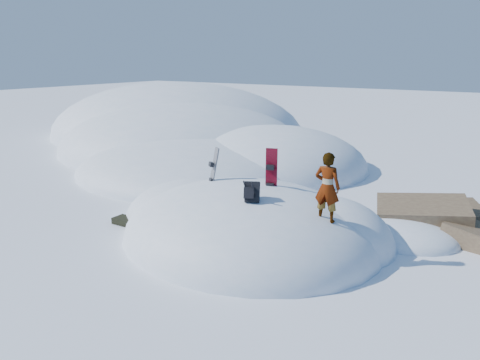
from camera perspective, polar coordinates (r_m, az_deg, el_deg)
The scene contains 9 objects.
ground at distance 12.42m, azimuth 1.00°, elevation -7.27°, with size 120.00×120.00×0.00m, color white.
snow_mound at distance 12.70m, azimuth 0.93°, elevation -6.77°, with size 8.00×6.00×3.00m.
snow_ridge at distance 26.09m, azimuth -6.63°, elevation 4.42°, with size 21.50×18.50×6.40m.
rock_outcrop at distance 13.76m, azimuth 21.34°, elevation -6.03°, with size 4.68×4.41×1.68m.
snowboard_red at distance 11.96m, azimuth 3.79°, elevation 0.19°, with size 0.30×0.22×1.60m.
snowboard_dark at distance 12.77m, azimuth -3.38°, elevation 0.71°, with size 0.41×0.42×1.49m.
backpack at distance 10.89m, azimuth 1.45°, elevation -1.49°, with size 0.49×0.55×0.57m.
gear_pile at distance 13.88m, azimuth -13.62°, elevation -4.79°, with size 0.83×0.62×0.23m.
person at distance 10.59m, azimuth 10.59°, elevation -0.88°, with size 0.58×0.38×1.60m, color slate.
Camera 1 is at (6.20, -9.69, 4.68)m, focal length 35.00 mm.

